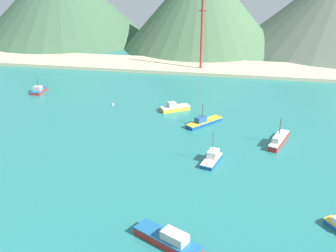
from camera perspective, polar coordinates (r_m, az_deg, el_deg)
ground at (r=83.12m, az=-10.96°, el=-5.52°), size 260.00×280.00×0.50m
fishing_boat_0 at (r=60.42m, az=0.13°, el=-16.06°), size 11.07×7.64×2.71m
fishing_boat_1 at (r=108.66m, az=0.97°, el=2.66°), size 8.20×6.44×2.51m
fishing_boat_3 at (r=92.73m, az=15.66°, el=-1.95°), size 5.36×10.51×6.33m
fishing_boat_5 at (r=129.85m, az=-18.12°, el=4.96°), size 3.40×6.95×4.79m
fishing_boat_6 at (r=82.19m, az=6.36°, el=-4.65°), size 4.21×7.32×6.91m
fishing_boat_7 at (r=99.91m, az=5.17°, el=0.60°), size 8.78×9.62×5.66m
buoy_0 at (r=114.14m, az=-7.96°, el=3.09°), size 0.74×0.74×0.74m
beach_strip at (r=153.24m, az=-0.52°, el=8.78°), size 247.00×21.04×1.20m
hill_central at (r=185.54m, az=4.90°, el=17.25°), size 70.93×70.93×39.27m
radio_tower at (r=144.40m, az=4.89°, el=13.02°), size 2.64×2.11×26.41m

